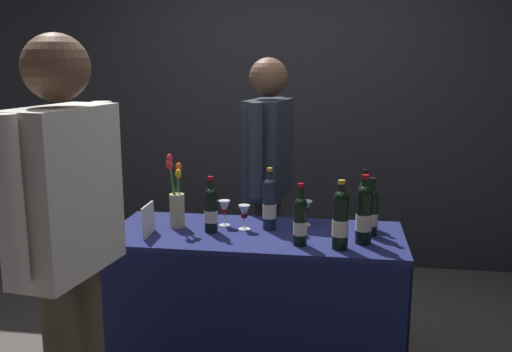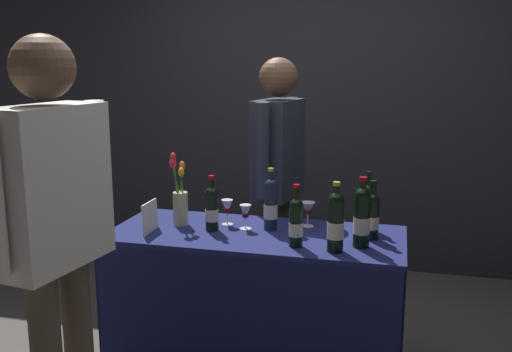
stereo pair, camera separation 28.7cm
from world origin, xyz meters
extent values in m
cube|color=#2D2D33|center=(0.00, 1.81, 1.24)|extent=(7.78, 0.12, 2.47)
cube|color=#191E51|center=(0.00, 0.00, 0.78)|extent=(1.52, 0.63, 0.02)
cube|color=#141942|center=(0.00, -0.31, 0.38)|extent=(1.52, 0.01, 0.76)
cube|color=#141942|center=(0.00, 0.31, 0.38)|extent=(1.52, 0.01, 0.76)
cube|color=#141942|center=(-0.75, 0.00, 0.38)|extent=(0.01, 0.63, 0.76)
cube|color=#141942|center=(0.75, 0.00, 0.38)|extent=(0.01, 0.63, 0.76)
cylinder|color=black|center=(0.43, -0.19, 0.91)|extent=(0.08, 0.08, 0.25)
sphere|color=black|center=(0.43, -0.19, 1.04)|extent=(0.07, 0.07, 0.07)
cylinder|color=black|center=(0.43, -0.19, 1.07)|extent=(0.03, 0.03, 0.07)
cylinder|color=#B7932D|center=(0.43, -0.19, 1.11)|extent=(0.03, 0.03, 0.02)
cylinder|color=beige|center=(0.43, -0.19, 0.89)|extent=(0.08, 0.08, 0.08)
cylinder|color=black|center=(0.55, 0.20, 0.90)|extent=(0.06, 0.06, 0.21)
sphere|color=black|center=(0.55, 0.20, 1.00)|extent=(0.06, 0.06, 0.06)
cylinder|color=black|center=(0.55, 0.20, 1.04)|extent=(0.02, 0.02, 0.08)
cylinder|color=black|center=(0.55, 0.20, 1.09)|extent=(0.03, 0.03, 0.02)
cylinder|color=beige|center=(0.55, 0.20, 0.88)|extent=(0.07, 0.07, 0.07)
cylinder|color=black|center=(0.24, -0.17, 0.89)|extent=(0.07, 0.07, 0.20)
sphere|color=black|center=(0.24, -0.17, 0.99)|extent=(0.07, 0.07, 0.07)
cylinder|color=black|center=(0.24, -0.17, 1.03)|extent=(0.03, 0.03, 0.08)
cylinder|color=maroon|center=(0.24, -0.17, 1.08)|extent=(0.03, 0.03, 0.02)
cylinder|color=beige|center=(0.24, -0.17, 0.87)|extent=(0.07, 0.07, 0.07)
cylinder|color=#192333|center=(0.06, 0.07, 0.91)|extent=(0.07, 0.07, 0.24)
sphere|color=#192333|center=(0.06, 0.07, 1.03)|extent=(0.07, 0.07, 0.07)
cylinder|color=#192333|center=(0.06, 0.07, 1.06)|extent=(0.03, 0.03, 0.07)
cylinder|color=#B7932D|center=(0.06, 0.07, 1.11)|extent=(0.03, 0.03, 0.02)
cylinder|color=beige|center=(0.06, 0.07, 0.89)|extent=(0.07, 0.07, 0.08)
cylinder|color=black|center=(0.58, 0.05, 0.89)|extent=(0.07, 0.07, 0.20)
sphere|color=black|center=(0.58, 0.05, 0.99)|extent=(0.07, 0.07, 0.07)
cylinder|color=black|center=(0.58, 0.05, 1.03)|extent=(0.03, 0.03, 0.08)
cylinder|color=black|center=(0.58, 0.05, 1.08)|extent=(0.03, 0.03, 0.02)
cylinder|color=beige|center=(0.58, 0.05, 0.87)|extent=(0.07, 0.07, 0.06)
cylinder|color=black|center=(-0.23, -0.02, 0.89)|extent=(0.07, 0.07, 0.20)
sphere|color=black|center=(-0.23, -0.02, 0.99)|extent=(0.07, 0.07, 0.07)
cylinder|color=black|center=(-0.23, -0.02, 1.03)|extent=(0.03, 0.03, 0.08)
cylinder|color=maroon|center=(-0.23, -0.02, 1.07)|extent=(0.03, 0.03, 0.02)
cylinder|color=beige|center=(-0.23, -0.02, 0.87)|extent=(0.07, 0.07, 0.06)
cylinder|color=black|center=(0.54, -0.09, 0.92)|extent=(0.08, 0.08, 0.25)
sphere|color=black|center=(0.54, -0.09, 1.04)|extent=(0.08, 0.08, 0.08)
cylinder|color=black|center=(0.54, -0.09, 1.08)|extent=(0.03, 0.03, 0.07)
cylinder|color=maroon|center=(0.54, -0.09, 1.12)|extent=(0.04, 0.04, 0.02)
cylinder|color=beige|center=(0.54, -0.09, 0.90)|extent=(0.08, 0.08, 0.08)
cylinder|color=silver|center=(-0.07, 0.05, 0.79)|extent=(0.06, 0.06, 0.00)
cylinder|color=silver|center=(-0.07, 0.05, 0.82)|extent=(0.01, 0.01, 0.06)
cone|color=silver|center=(-0.07, 0.05, 0.88)|extent=(0.06, 0.06, 0.07)
cylinder|color=#590C19|center=(-0.07, 0.05, 0.86)|extent=(0.03, 0.03, 0.02)
cylinder|color=silver|center=(-0.19, 0.10, 0.79)|extent=(0.06, 0.06, 0.00)
cylinder|color=silver|center=(-0.19, 0.10, 0.82)|extent=(0.01, 0.01, 0.06)
cone|color=silver|center=(-0.19, 0.10, 0.89)|extent=(0.06, 0.06, 0.07)
cylinder|color=#590C19|center=(-0.19, 0.10, 0.87)|extent=(0.03, 0.03, 0.02)
cylinder|color=silver|center=(0.24, 0.18, 0.79)|extent=(0.07, 0.07, 0.00)
cylinder|color=silver|center=(0.24, 0.18, 0.82)|extent=(0.01, 0.01, 0.06)
cone|color=silver|center=(0.24, 0.18, 0.89)|extent=(0.08, 0.08, 0.07)
cylinder|color=#590C19|center=(0.24, 0.18, 0.87)|extent=(0.04, 0.04, 0.02)
cylinder|color=tan|center=(-0.43, 0.04, 0.88)|extent=(0.08, 0.08, 0.18)
cylinder|color=#38722D|center=(-0.45, 0.04, 1.02)|extent=(0.03, 0.02, 0.28)
ellipsoid|color=red|center=(-0.46, 0.03, 1.16)|extent=(0.03, 0.03, 0.05)
cylinder|color=#38722D|center=(-0.45, 0.03, 1.00)|extent=(0.03, 0.01, 0.25)
ellipsoid|color=red|center=(-0.46, 0.03, 1.13)|extent=(0.03, 0.03, 0.05)
cylinder|color=#38722D|center=(-0.43, 0.06, 1.00)|extent=(0.03, 0.02, 0.23)
ellipsoid|color=#E05B1E|center=(-0.42, 0.05, 1.11)|extent=(0.03, 0.03, 0.05)
cylinder|color=#38722D|center=(-0.41, 0.02, 0.98)|extent=(0.01, 0.04, 0.21)
ellipsoid|color=gold|center=(-0.41, 0.01, 1.09)|extent=(0.03, 0.03, 0.05)
cylinder|color=#38722D|center=(-0.45, 0.04, 1.01)|extent=(0.04, 0.04, 0.25)
ellipsoid|color=red|center=(-0.46, 0.02, 1.13)|extent=(0.03, 0.03, 0.05)
cube|color=silver|center=(-0.54, -0.12, 0.87)|extent=(0.02, 0.18, 0.16)
cylinder|color=#4C4233|center=(0.00, 0.67, 0.42)|extent=(0.12, 0.12, 0.84)
cylinder|color=#4C4233|center=(-0.03, 0.51, 0.42)|extent=(0.12, 0.12, 0.84)
cube|color=#2D333D|center=(-0.01, 0.59, 1.14)|extent=(0.27, 0.42, 0.60)
sphere|color=brown|center=(-0.01, 0.59, 1.57)|extent=(0.23, 0.23, 0.23)
cylinder|color=#2D333D|center=(0.02, 0.83, 1.16)|extent=(0.08, 0.08, 0.55)
cylinder|color=#2D333D|center=(-0.05, 0.35, 1.16)|extent=(0.08, 0.08, 0.55)
cube|color=beige|center=(-0.58, -0.88, 1.19)|extent=(0.27, 0.50, 0.62)
sphere|color=brown|center=(-0.58, -0.88, 1.64)|extent=(0.24, 0.24, 0.24)
cylinder|color=beige|center=(-0.62, -1.16, 1.22)|extent=(0.08, 0.08, 0.57)
cylinder|color=beige|center=(-0.54, -0.60, 1.22)|extent=(0.08, 0.08, 0.57)
camera|label=1|loc=(0.42, -2.78, 1.67)|focal=39.65mm
camera|label=2|loc=(0.70, -2.72, 1.67)|focal=39.65mm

